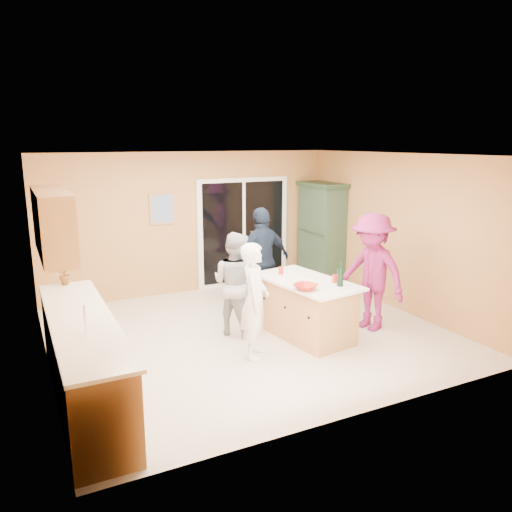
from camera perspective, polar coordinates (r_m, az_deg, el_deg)
name	(u,v)px	position (r m, az deg, el deg)	size (l,w,h in m)	color
floor	(250,334)	(7.46, -0.70, -8.91)	(5.50, 5.50, 0.00)	silver
ceiling	(249,155)	(6.92, -0.76, 11.48)	(5.50, 5.00, 0.10)	white
wall_back	(191,223)	(9.35, -7.39, 3.77)	(5.50, 0.10, 2.60)	#E8B25F
wall_front	(360,296)	(5.01, 11.79, -4.51)	(5.50, 0.10, 2.60)	#E8B25F
wall_left	(40,270)	(6.42, -23.46, -1.47)	(0.10, 5.00, 2.60)	#E8B25F
wall_right	(399,233)	(8.61, 16.03, 2.57)	(0.10, 5.00, 2.60)	#E8B25F
left_cabinet_run	(85,365)	(5.71, -18.97, -11.75)	(0.65, 3.05, 1.24)	#CB844F
upper_cabinets	(53,223)	(6.12, -22.20, 3.49)	(0.35, 1.60, 0.75)	#CB844F
sliding_door	(244,232)	(9.75, -1.44, 2.76)	(1.90, 0.07, 2.10)	white
framed_picture	(162,209)	(9.13, -10.67, 5.33)	(0.46, 0.04, 0.56)	#A67A53
kitchen_island	(305,310)	(7.30, 5.67, -6.14)	(1.10, 1.72, 0.85)	#CB844F
green_hutch	(321,235)	(9.98, 7.47, 2.45)	(0.57, 1.09, 2.00)	#233824
woman_white	(255,301)	(6.48, -0.16, -5.14)	(0.56, 0.37, 1.53)	white
woman_grey	(235,284)	(7.26, -2.37, -3.18)	(0.74, 0.58, 1.52)	#ABABAE
woman_navy	(263,261)	(8.16, 0.75, -0.52)	(1.03, 0.43, 1.75)	#182235
woman_magenta	(372,272)	(7.62, 13.09, -1.79)	(1.14, 0.66, 1.77)	#831C4E
serving_bowl	(305,287)	(6.71, 5.68, -3.53)	(0.30, 0.30, 0.07)	#B52014
tulip_vase	(63,269)	(6.98, -21.17, -1.36)	(0.23, 0.16, 0.44)	#B01F11
tumbler_near	(335,279)	(7.08, 9.01, -2.58)	(0.08, 0.08, 0.11)	#B52014
tumbler_far	(281,270)	(7.46, 2.87, -1.66)	(0.07, 0.07, 0.11)	#B52014
wine_bottle	(340,276)	(6.90, 9.62, -2.25)	(0.09, 0.09, 0.37)	black
white_plate	(310,278)	(7.28, 6.20, -2.47)	(0.21, 0.21, 0.01)	silver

